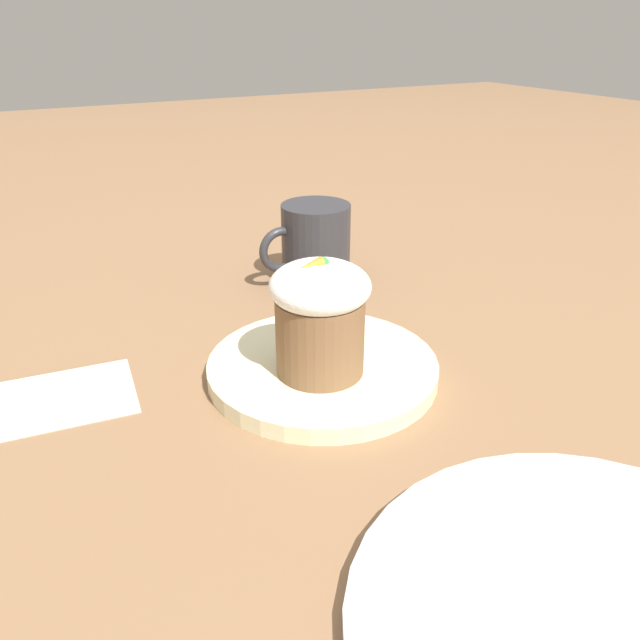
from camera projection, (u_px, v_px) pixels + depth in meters
The scene contains 7 objects.
ground_plane at pixel (323, 376), 0.56m from camera, with size 4.00×4.00×0.00m, color #846042.
dessert_plate at pixel (323, 368), 0.56m from camera, with size 0.21×0.21×0.02m.
carrot_cake at pixel (320, 315), 0.52m from camera, with size 0.08×0.08×0.10m.
spoon at pixel (329, 361), 0.55m from camera, with size 0.12×0.10×0.01m.
coffee_cup at pixel (314, 244), 0.74m from camera, with size 0.11×0.08×0.10m.
side_plate at pixel (621, 639), 0.32m from camera, with size 0.29×0.29×0.01m.
paper_napkin at pixel (67, 396), 0.53m from camera, with size 0.12×0.10×0.00m.
Camera 1 is at (0.23, 0.42, 0.29)m, focal length 35.00 mm.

